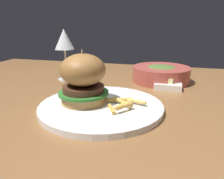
{
  "coord_description": "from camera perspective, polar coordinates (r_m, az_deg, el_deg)",
  "views": [
    {
      "loc": [
        0.14,
        -0.62,
        0.95
      ],
      "look_at": [
        0.01,
        -0.11,
        0.78
      ],
      "focal_mm": 35.0,
      "sensor_mm": 36.0,
      "label": 1
    }
  ],
  "objects": [
    {
      "name": "dining_table",
      "position": [
        0.7,
        1.82,
        -6.96
      ],
      "size": [
        1.48,
        0.92,
        0.74
      ],
      "color": "brown",
      "rests_on": "ground"
    },
    {
      "name": "burger_sandwich",
      "position": [
        0.54,
        -7.57,
        2.82
      ],
      "size": [
        0.12,
        0.12,
        0.13
      ],
      "color": "#B78447",
      "rests_on": "main_plate"
    },
    {
      "name": "butter_dish",
      "position": [
        0.73,
        14.38,
        1.15
      ],
      "size": [
        0.09,
        0.07,
        0.04
      ],
      "color": "white",
      "rests_on": "dining_table"
    },
    {
      "name": "fries_pile",
      "position": [
        0.52,
        2.9,
        -3.62
      ],
      "size": [
        0.1,
        0.09,
        0.02
      ],
      "color": "gold",
      "rests_on": "main_plate"
    },
    {
      "name": "main_plate",
      "position": [
        0.54,
        -2.85,
        -4.48
      ],
      "size": [
        0.31,
        0.31,
        0.01
      ],
      "primitive_type": "cylinder",
      "color": "white",
      "rests_on": "dining_table"
    },
    {
      "name": "soup_bowl",
      "position": [
        0.81,
        12.67,
        4.1
      ],
      "size": [
        0.2,
        0.2,
        0.06
      ],
      "color": "#B24C42",
      "rests_on": "dining_table"
    },
    {
      "name": "wine_glass",
      "position": [
        0.81,
        -12.36,
        12.21
      ],
      "size": [
        0.07,
        0.07,
        0.18
      ],
      "color": "silver",
      "rests_on": "dining_table"
    }
  ]
}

